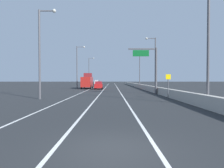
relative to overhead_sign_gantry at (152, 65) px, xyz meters
The scene contains 17 objects.
ground_plane 39.71m from the overhead_sign_gantry, 99.26° to the left, with size 320.00×320.00×0.00m, color #26282B.
lane_stripe_left 32.52m from the overhead_sign_gantry, 111.60° to the left, with size 0.16×130.00×0.00m, color silver.
lane_stripe_center 31.42m from the overhead_sign_gantry, 105.59° to the left, with size 0.16×130.00×0.00m, color silver.
lane_stripe_right 30.67m from the overhead_sign_gantry, 99.20° to the left, with size 0.16×130.00×0.00m, color silver.
jersey_barrier_right 15.55m from the overhead_sign_gantry, 84.86° to the left, with size 0.60×120.00×1.10m, color #B2ADA3.
overhead_sign_gantry is the anchor object (origin of this frame).
speed_advisory_sign 8.48m from the overhead_sign_gantry, 86.81° to the right, with size 0.60×0.11×3.00m.
lamp_post_right_near 14.28m from the overhead_sign_gantry, 81.83° to the right, with size 2.14×0.44×10.81m.
lamp_post_right_second 8.01m from the overhead_sign_gantry, 74.80° to the left, with size 2.14×0.44×10.81m.
lamp_post_right_third 29.36m from the overhead_sign_gantry, 86.13° to the left, with size 2.14×0.44×10.81m.
lamp_post_left_near 16.95m from the overhead_sign_gantry, 151.50° to the right, with size 2.14×0.44×10.81m.
lamp_post_left_mid 23.42m from the overhead_sign_gantry, 129.89° to the left, with size 2.14×0.44×10.81m.
lamp_post_left_far 46.44m from the overhead_sign_gantry, 108.87° to the left, with size 2.14×0.44×10.81m.
car_red_0 19.63m from the overhead_sign_gantry, 120.07° to the left, with size 1.89×4.70×1.93m.
car_gray_1 64.41m from the overhead_sign_gantry, 101.55° to the left, with size 1.92×4.57×1.90m.
car_white_2 55.00m from the overhead_sign_gantry, 103.75° to the left, with size 1.95×4.74×2.14m.
box_truck 23.63m from the overhead_sign_gantry, 123.21° to the left, with size 2.53×7.59×4.10m.
Camera 1 is at (-0.03, -6.62, 2.36)m, focal length 31.49 mm.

